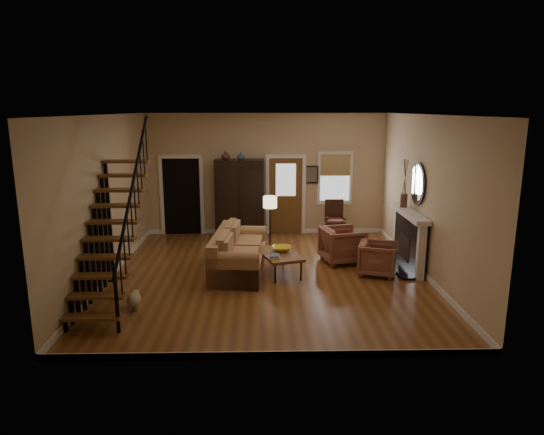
{
  "coord_description": "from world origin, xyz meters",
  "views": [
    {
      "loc": [
        -0.14,
        -9.65,
        3.42
      ],
      "look_at": [
        0.1,
        0.4,
        1.15
      ],
      "focal_mm": 32.0,
      "sensor_mm": 36.0,
      "label": 1
    }
  ],
  "objects_px": {
    "armoire": "(240,199)",
    "side_chair": "(335,219)",
    "sofa": "(239,252)",
    "coffee_table": "(279,263)",
    "floor_lamp": "(270,226)",
    "armchair_left": "(377,259)",
    "armchair_right": "(342,245)"
  },
  "relations": [
    {
      "from": "armchair_left",
      "to": "armchair_right",
      "type": "xyz_separation_m",
      "value": [
        -0.6,
        0.86,
        0.06
      ]
    },
    {
      "from": "armchair_left",
      "to": "armoire",
      "type": "bearing_deg",
      "value": 60.78
    },
    {
      "from": "armchair_left",
      "to": "armchair_right",
      "type": "distance_m",
      "value": 1.05
    },
    {
      "from": "armchair_right",
      "to": "floor_lamp",
      "type": "height_order",
      "value": "floor_lamp"
    },
    {
      "from": "sofa",
      "to": "coffee_table",
      "type": "xyz_separation_m",
      "value": [
        0.85,
        -0.14,
        -0.21
      ]
    },
    {
      "from": "coffee_table",
      "to": "floor_lamp",
      "type": "relative_size",
      "value": 0.85
    },
    {
      "from": "armchair_left",
      "to": "floor_lamp",
      "type": "xyz_separation_m",
      "value": [
        -2.22,
        1.49,
        0.36
      ]
    },
    {
      "from": "armoire",
      "to": "side_chair",
      "type": "relative_size",
      "value": 2.06
    },
    {
      "from": "armoire",
      "to": "armchair_right",
      "type": "xyz_separation_m",
      "value": [
        2.4,
        -2.3,
        -0.65
      ]
    },
    {
      "from": "coffee_table",
      "to": "armoire",
      "type": "bearing_deg",
      "value": 107.15
    },
    {
      "from": "floor_lamp",
      "to": "side_chair",
      "type": "distance_m",
      "value": 2.31
    },
    {
      "from": "armoire",
      "to": "sofa",
      "type": "height_order",
      "value": "armoire"
    },
    {
      "from": "armchair_left",
      "to": "side_chair",
      "type": "height_order",
      "value": "side_chair"
    },
    {
      "from": "floor_lamp",
      "to": "armchair_left",
      "type": "bearing_deg",
      "value": -33.83
    },
    {
      "from": "armoire",
      "to": "armchair_left",
      "type": "xyz_separation_m",
      "value": [
        3.0,
        -3.16,
        -0.7
      ]
    },
    {
      "from": "armoire",
      "to": "armchair_right",
      "type": "height_order",
      "value": "armoire"
    },
    {
      "from": "armoire",
      "to": "floor_lamp",
      "type": "distance_m",
      "value": 1.87
    },
    {
      "from": "sofa",
      "to": "floor_lamp",
      "type": "distance_m",
      "value": 1.46
    },
    {
      "from": "side_chair",
      "to": "floor_lamp",
      "type": "bearing_deg",
      "value": -140.32
    },
    {
      "from": "coffee_table",
      "to": "side_chair",
      "type": "relative_size",
      "value": 1.17
    },
    {
      "from": "armchair_left",
      "to": "side_chair",
      "type": "bearing_deg",
      "value": 25.89
    },
    {
      "from": "side_chair",
      "to": "armchair_right",
      "type": "bearing_deg",
      "value": -94.02
    },
    {
      "from": "coffee_table",
      "to": "armchair_left",
      "type": "bearing_deg",
      "value": -2.35
    },
    {
      "from": "sofa",
      "to": "side_chair",
      "type": "distance_m",
      "value": 3.67
    },
    {
      "from": "armchair_right",
      "to": "floor_lamp",
      "type": "bearing_deg",
      "value": 56.14
    },
    {
      "from": "armoire",
      "to": "armchair_right",
      "type": "bearing_deg",
      "value": -43.73
    },
    {
      "from": "armoire",
      "to": "sofa",
      "type": "bearing_deg",
      "value": -88.0
    },
    {
      "from": "sofa",
      "to": "floor_lamp",
      "type": "bearing_deg",
      "value": 66.36
    },
    {
      "from": "sofa",
      "to": "armchair_left",
      "type": "relative_size",
      "value": 3.06
    },
    {
      "from": "armchair_right",
      "to": "side_chair",
      "type": "distance_m",
      "value": 2.11
    },
    {
      "from": "armchair_right",
      "to": "floor_lamp",
      "type": "distance_m",
      "value": 1.77
    },
    {
      "from": "armchair_right",
      "to": "floor_lamp",
      "type": "relative_size",
      "value": 0.63
    }
  ]
}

